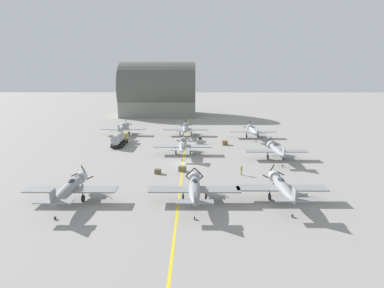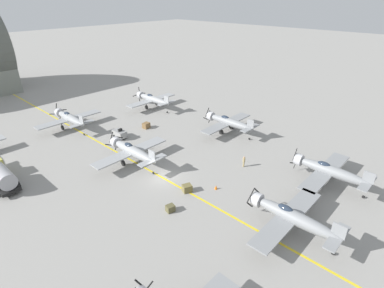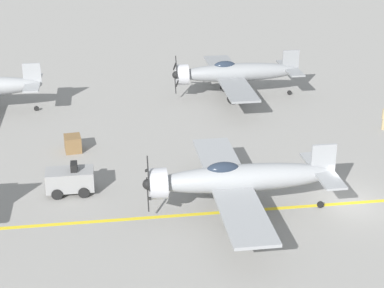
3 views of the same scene
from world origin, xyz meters
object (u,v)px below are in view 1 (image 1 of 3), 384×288
at_px(airplane_far_center, 185,128).
at_px(tow_tractor, 200,142).
at_px(supply_crate_by_tanker, 182,169).
at_px(airplane_near_center, 195,188).
at_px(airplane_near_right, 282,187).
at_px(hangar, 159,93).
at_px(airplane_far_left, 123,128).
at_px(airplane_far_right, 253,130).
at_px(supply_crate_outboard, 158,171).
at_px(airplane_near_left, 70,188).
at_px(airplane_mid_right, 276,150).
at_px(traffic_cone, 199,174).
at_px(fuel_tanker, 120,139).
at_px(airplane_mid_center, 183,145).
at_px(ground_crew_walking, 241,170).

height_order(airplane_far_center, tow_tractor, airplane_far_center).
bearing_deg(supply_crate_by_tanker, airplane_near_center, -80.66).
bearing_deg(airplane_near_right, hangar, 121.20).
height_order(airplane_far_center, airplane_near_right, airplane_far_center).
relative_size(airplane_far_left, tow_tractor, 4.62).
bearing_deg(hangar, airplane_far_right, -55.74).
height_order(supply_crate_by_tanker, supply_crate_outboard, supply_crate_by_tanker).
bearing_deg(airplane_near_right, airplane_near_center, -163.11).
distance_m(airplane_near_left, airplane_near_right, 27.74).
xyz_separation_m(airplane_near_center, airplane_mid_right, (15.88, 19.82, 0.00)).
bearing_deg(tow_tractor, airplane_near_right, -72.00).
bearing_deg(airplane_near_center, airplane_far_left, 99.50).
bearing_deg(tow_tractor, traffic_cone, -91.47).
relative_size(fuel_tanker, supply_crate_outboard, 8.52).
bearing_deg(fuel_tanker, tow_tractor, 1.52).
bearing_deg(airplane_mid_center, airplane_near_right, -72.15).
xyz_separation_m(airplane_far_center, tow_tractor, (3.69, -10.11, -1.22)).
relative_size(airplane_far_right, ground_crew_walking, 7.17).
relative_size(airplane_near_right, fuel_tanker, 1.50).
bearing_deg(airplane_far_right, supply_crate_by_tanker, -130.81).
distance_m(supply_crate_outboard, hangar, 71.23).
bearing_deg(airplane_mid_right, airplane_near_right, -101.21).
relative_size(airplane_mid_center, supply_crate_by_tanker, 10.77).
height_order(airplane_near_right, airplane_mid_center, airplane_near_right).
xyz_separation_m(airplane_mid_center, airplane_mid_right, (18.24, -3.64, 0.00)).
height_order(airplane_mid_center, supply_crate_outboard, airplane_mid_center).
distance_m(airplane_far_center, traffic_cone, 31.97).
height_order(airplane_near_right, hangar, hangar).
xyz_separation_m(airplane_mid_right, tow_tractor, (-14.56, 12.20, -1.22)).
height_order(airplane_mid_center, airplane_far_right, airplane_far_right).
relative_size(airplane_near_left, airplane_mid_right, 1.00).
relative_size(airplane_far_left, ground_crew_walking, 7.17).
height_order(airplane_near_right, fuel_tanker, airplane_near_right).
bearing_deg(fuel_tanker, airplane_mid_center, -28.15).
bearing_deg(tow_tractor, airplane_near_center, -92.36).
distance_m(airplane_mid_center, fuel_tanker, 17.10).
height_order(airplane_near_center, fuel_tanker, airplane_near_center).
xyz_separation_m(airplane_near_center, airplane_far_right, (15.05, 39.49, 0.00)).
bearing_deg(supply_crate_by_tanker, airplane_far_left, 119.73).
bearing_deg(tow_tractor, hangar, 106.88).
bearing_deg(airplane_mid_right, ground_crew_walking, -130.85).
bearing_deg(supply_crate_outboard, supply_crate_by_tanker, 17.21).
xyz_separation_m(airplane_near_right, airplane_mid_center, (-13.89, 22.86, 0.00)).
height_order(airplane_near_center, supply_crate_outboard, airplane_near_center).
height_order(airplane_far_right, tow_tractor, airplane_far_right).
xyz_separation_m(airplane_mid_right, hangar, (-29.67, 62.00, 6.48)).
distance_m(airplane_far_left, airplane_near_right, 51.97).
distance_m(airplane_near_right, ground_crew_walking, 11.06).
bearing_deg(ground_crew_walking, hangar, 106.93).
xyz_separation_m(airplane_near_left, traffic_cone, (16.96, 10.49, -1.74)).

